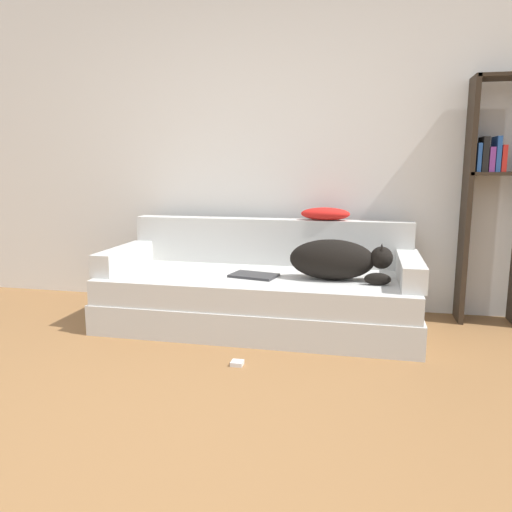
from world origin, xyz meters
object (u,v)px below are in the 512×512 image
(throw_pillow, at_px, (325,214))
(bookshelf, at_px, (495,188))
(dog, at_px, (337,260))
(laptop, at_px, (254,275))
(couch, at_px, (259,300))
(power_adapter, at_px, (237,363))

(throw_pillow, relative_size, bookshelf, 0.21)
(dog, bearing_deg, laptop, -177.40)
(laptop, distance_m, bookshelf, 1.84)
(bookshelf, bearing_deg, couch, -164.22)
(throw_pillow, bearing_deg, bookshelf, 2.86)
(couch, height_order, laptop, laptop)
(laptop, relative_size, power_adapter, 5.04)
(couch, distance_m, power_adapter, 0.77)
(bookshelf, bearing_deg, power_adapter, -142.84)
(couch, bearing_deg, bookshelf, 15.78)
(laptop, relative_size, bookshelf, 0.20)
(dog, height_order, laptop, dog)
(laptop, height_order, power_adapter, laptop)
(throw_pillow, bearing_deg, power_adapter, -109.23)
(couch, bearing_deg, power_adapter, -87.62)
(laptop, bearing_deg, dog, 14.76)
(laptop, bearing_deg, throw_pillow, 59.58)
(couch, distance_m, laptop, 0.22)
(dog, xyz_separation_m, power_adapter, (-0.53, -0.69, -0.51))
(couch, xyz_separation_m, dog, (0.56, -0.06, 0.34))
(couch, height_order, bookshelf, bookshelf)
(couch, relative_size, power_adapter, 31.79)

